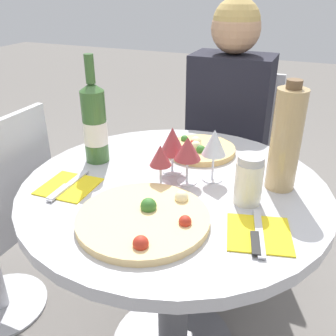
{
  "coord_description": "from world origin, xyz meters",
  "views": [
    {
      "loc": [
        0.35,
        -0.9,
        1.25
      ],
      "look_at": [
        0.02,
        -0.09,
        0.81
      ],
      "focal_mm": 40.0,
      "sensor_mm": 36.0,
      "label": 1
    }
  ],
  "objects": [
    {
      "name": "pizza_large",
      "position": [
        0.0,
        -0.21,
        0.72
      ],
      "size": [
        0.34,
        0.34,
        0.05
      ],
      "color": "#E5C17F",
      "rests_on": "dining_table"
    },
    {
      "name": "wine_glass_back_right",
      "position": [
        0.1,
        0.07,
        0.83
      ],
      "size": [
        0.07,
        0.07,
        0.16
      ],
      "color": "silver",
      "rests_on": "dining_table"
    },
    {
      "name": "wine_bottle",
      "position": [
        -0.3,
        0.06,
        0.84
      ],
      "size": [
        0.08,
        0.08,
        0.35
      ],
      "color": "#38602D",
      "rests_on": "dining_table"
    },
    {
      "name": "wine_glass_center",
      "position": [
        0.03,
        0.03,
        0.82
      ],
      "size": [
        0.08,
        0.08,
        0.14
      ],
      "color": "silver",
      "rests_on": "dining_table"
    },
    {
      "name": "pizza_small_far",
      "position": [
        -0.0,
        0.25,
        0.72
      ],
      "size": [
        0.24,
        0.24,
        0.05
      ],
      "color": "#DBB26B",
      "rests_on": "dining_table"
    },
    {
      "name": "dining_table",
      "position": [
        0.0,
        0.0,
        0.55
      ],
      "size": [
        0.91,
        0.91,
        0.71
      ],
      "color": "slate",
      "rests_on": "ground_plane"
    },
    {
      "name": "wine_glass_front_left",
      "position": [
        -0.04,
        -0.02,
        0.8
      ],
      "size": [
        0.06,
        0.06,
        0.13
      ],
      "color": "silver",
      "rests_on": "dining_table"
    },
    {
      "name": "tall_carafe",
      "position": [
        0.29,
        0.1,
        0.86
      ],
      "size": [
        0.08,
        0.08,
        0.31
      ],
      "color": "tan",
      "rests_on": "dining_table"
    },
    {
      "name": "place_setting_left",
      "position": [
        -0.28,
        -0.14,
        0.71
      ],
      "size": [
        0.16,
        0.19,
        0.01
      ],
      "color": "yellow",
      "rests_on": "dining_table"
    },
    {
      "name": "sugar_shaker",
      "position": [
        0.22,
        -0.02,
        0.78
      ],
      "size": [
        0.07,
        0.07,
        0.14
      ],
      "color": "silver",
      "rests_on": "dining_table"
    },
    {
      "name": "place_setting_right",
      "position": [
        0.28,
        -0.15,
        0.71
      ],
      "size": [
        0.18,
        0.19,
        0.01
      ],
      "color": "yellow",
      "rests_on": "dining_table"
    },
    {
      "name": "chair_behind_diner",
      "position": [
        -0.01,
        0.76,
        0.42
      ],
      "size": [
        0.41,
        0.41,
        0.86
      ],
      "rotation": [
        0.0,
        0.0,
        3.14
      ],
      "color": "silver",
      "rests_on": "ground_plane"
    },
    {
      "name": "seated_diner",
      "position": [
        -0.01,
        0.63,
        0.55
      ],
      "size": [
        0.35,
        0.44,
        1.2
      ],
      "rotation": [
        0.0,
        0.0,
        3.14
      ],
      "color": "black",
      "rests_on": "ground_plane"
    },
    {
      "name": "wine_glass_back_left",
      "position": [
        -0.04,
        0.07,
        0.81
      ],
      "size": [
        0.08,
        0.08,
        0.15
      ],
      "color": "silver",
      "rests_on": "dining_table"
    }
  ]
}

